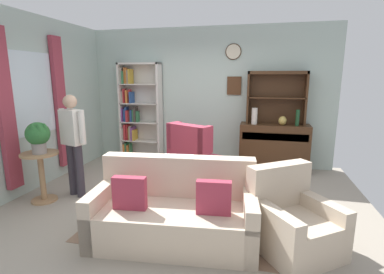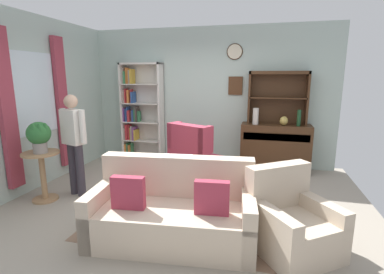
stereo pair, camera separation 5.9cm
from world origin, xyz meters
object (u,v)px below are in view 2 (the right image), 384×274
bookshelf (139,113)px  sideboard (275,145)px  plant_stand (43,171)px  person_reading (74,138)px  sideboard_hutch (278,90)px  vase_round (284,121)px  book_stack (187,174)px  potted_plant_large (39,135)px  bottle_wine (299,118)px  wingback_chair (196,161)px  coffee_table (194,183)px  vase_tall (256,116)px  armchair_floral (291,225)px  couch_floral (173,213)px

bookshelf → sideboard: bearing=-1.7°
sideboard → plant_stand: bearing=-145.9°
bookshelf → person_reading: bearing=-93.7°
sideboard_hutch → person_reading: (-3.01, -2.09, -0.65)m
vase_round → book_stack: size_ratio=0.94×
sideboard_hutch → vase_round: bearing=-53.5°
bookshelf → potted_plant_large: bearing=-100.6°
bottle_wine → wingback_chair: 2.07m
bookshelf → book_stack: bookshelf is taller
person_reading → coffee_table: person_reading is taller
bookshelf → coffee_table: (1.73, -2.03, -0.68)m
wingback_chair → potted_plant_large: (-1.98, -1.31, 0.62)m
sideboard_hutch → book_stack: size_ratio=6.11×
vase_tall → coffee_table: size_ratio=0.39×
sideboard_hutch → plant_stand: 4.27m
person_reading → book_stack: 1.79m
wingback_chair → coffee_table: 0.96m
vase_tall → wingback_chair: 1.49m
vase_round → coffee_table: 2.36m
sideboard_hutch → coffee_table: bearing=-119.2°
wingback_chair → coffee_table: bearing=-78.5°
sideboard → coffee_table: 2.26m
coffee_table → vase_tall: bearing=67.9°
potted_plant_large → book_stack: potted_plant_large is taller
vase_tall → sideboard: bearing=11.6°
bookshelf → plant_stand: bearing=-101.8°
vase_round → bottle_wine: bearing=-4.9°
sideboard_hutch → bookshelf: bearing=-179.5°
sideboard → sideboard_hutch: (0.00, 0.11, 1.05)m
bookshelf → wingback_chair: (1.53, -1.09, -0.65)m
sideboard_hutch → vase_round: sideboard_hutch is taller
vase_tall → plant_stand: vase_tall is taller
potted_plant_large → coffee_table: bearing=9.6°
bottle_wine → coffee_table: (-1.54, -1.86, -0.72)m
vase_round → coffee_table: vase_round is taller
armchair_floral → potted_plant_large: bearing=173.3°
vase_tall → book_stack: vase_tall is taller
book_stack → wingback_chair: bearing=94.3°
wingback_chair → book_stack: wingback_chair is taller
bookshelf → wingback_chair: 1.99m
sideboard_hutch → couch_floral: sideboard_hutch is taller
couch_floral → coffee_table: 0.86m
bottle_wine → plant_stand: bottle_wine is taller
armchair_floral → wingback_chair: bearing=130.0°
couch_floral → person_reading: bearing=155.6°
wingback_chair → coffee_table: wingback_chair is taller
couch_floral → plant_stand: size_ratio=2.53×
vase_tall → wingback_chair: vase_tall is taller
vase_round → bottle_wine: bottle_wine is taller
sideboard_hutch → potted_plant_large: sideboard_hutch is taller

